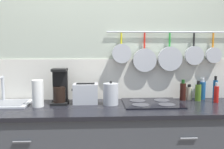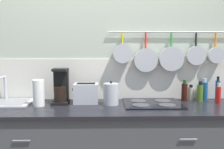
{
  "view_description": "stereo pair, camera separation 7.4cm",
  "coord_description": "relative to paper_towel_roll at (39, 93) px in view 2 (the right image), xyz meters",
  "views": [
    {
      "loc": [
        -0.06,
        -2.23,
        1.44
      ],
      "look_at": [
        0.06,
        0.0,
        1.2
      ],
      "focal_mm": 40.0,
      "sensor_mm": 36.0,
      "label": 1
    },
    {
      "loc": [
        0.01,
        -2.23,
        1.44
      ],
      "look_at": [
        0.06,
        0.0,
        1.2
      ],
      "focal_mm": 40.0,
      "sensor_mm": 36.0,
      "label": 2
    }
  ],
  "objects": [
    {
      "name": "wall_back",
      "position": [
        0.62,
        0.34,
        0.25
      ],
      "size": [
        7.2,
        0.16,
        2.6
      ],
      "color": "#B2BCA8",
      "rests_on": "ground_plane"
    },
    {
      "name": "countertop",
      "position": [
        0.61,
        -0.03,
        -0.14
      ],
      "size": [
        2.68,
        0.67,
        0.03
      ],
      "color": "black",
      "rests_on": "cabinet_base"
    },
    {
      "name": "sink_basin",
      "position": [
        -0.39,
        0.11,
        -0.1
      ],
      "size": [
        0.58,
        0.35,
        0.26
      ],
      "color": "#B7BABF",
      "rests_on": "countertop"
    },
    {
      "name": "paper_towel_roll",
      "position": [
        0.0,
        0.0,
        0.0
      ],
      "size": [
        0.1,
        0.1,
        0.24
      ],
      "color": "white",
      "rests_on": "countertop"
    },
    {
      "name": "coffee_maker",
      "position": [
        0.18,
        0.13,
        0.02
      ],
      "size": [
        0.16,
        0.19,
        0.34
      ],
      "color": "black",
      "rests_on": "countertop"
    },
    {
      "name": "toaster",
      "position": [
        0.43,
        0.11,
        -0.03
      ],
      "size": [
        0.25,
        0.17,
        0.19
      ],
      "color": "#B7BABF",
      "rests_on": "countertop"
    },
    {
      "name": "kettle",
      "position": [
        0.67,
        0.05,
        -0.02
      ],
      "size": [
        0.14,
        0.14,
        0.23
      ],
      "color": "#B7BABF",
      "rests_on": "countertop"
    },
    {
      "name": "cooktop",
      "position": [
        1.06,
        0.06,
        -0.12
      ],
      "size": [
        0.54,
        0.45,
        0.01
      ],
      "color": "black",
      "rests_on": "countertop"
    },
    {
      "name": "bottle_vinegar",
      "position": [
        1.41,
        0.2,
        -0.03
      ],
      "size": [
        0.06,
        0.06,
        0.21
      ],
      "color": "#33140F",
      "rests_on": "countertop"
    },
    {
      "name": "bottle_olive_oil",
      "position": [
        1.48,
        0.22,
        -0.05
      ],
      "size": [
        0.06,
        0.06,
        0.16
      ],
      "color": "#BFB799",
      "rests_on": "countertop"
    },
    {
      "name": "bottle_sesame_oil",
      "position": [
        1.55,
        0.17,
        -0.03
      ],
      "size": [
        0.06,
        0.06,
        0.2
      ],
      "color": "#4C721E",
      "rests_on": "countertop"
    },
    {
      "name": "bottle_dish_soap",
      "position": [
        1.63,
        0.25,
        -0.02
      ],
      "size": [
        0.07,
        0.07,
        0.22
      ],
      "color": "navy",
      "rests_on": "countertop"
    },
    {
      "name": "bottle_hot_sauce",
      "position": [
        1.7,
        0.08,
        -0.03
      ],
      "size": [
        0.05,
        0.05,
        0.2
      ],
      "color": "red",
      "rests_on": "countertop"
    },
    {
      "name": "bottle_cooking_wine",
      "position": [
        1.76,
        0.22,
        -0.01
      ],
      "size": [
        0.05,
        0.05,
        0.24
      ],
      "color": "navy",
      "rests_on": "countertop"
    }
  ]
}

